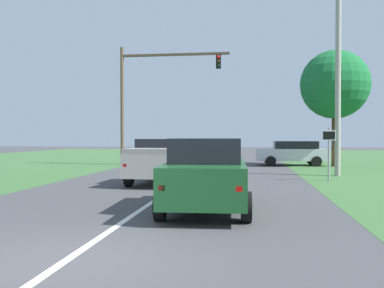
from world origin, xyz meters
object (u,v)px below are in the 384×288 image
Objects in this scene: keep_moving_sign at (329,147)px; utility_pole_right at (338,74)px; traffic_light at (149,87)px; crossing_suv_far at (293,152)px; red_suv_near at (207,173)px; oak_tree_right at (335,85)px; pickup_truck_lead at (162,160)px.

keep_moving_sign is 0.23× the size of utility_pole_right.
traffic_light is 10.79m from crossing_suv_far.
traffic_light reaches higher than red_suv_near.
oak_tree_right is 0.75× the size of utility_pole_right.
crossing_suv_far is at bearing 7.11° from traffic_light.
utility_pole_right is (8.09, 4.21, 4.11)m from pickup_truck_lead.
utility_pole_right is (11.22, -6.32, -0.24)m from traffic_light.
utility_pole_right is at bearing -78.99° from crossing_suv_far.
red_suv_near is at bearing -119.65° from keep_moving_sign.
crossing_suv_far is at bearing 101.01° from utility_pole_right.
pickup_truck_lead is 2.28× the size of keep_moving_sign.
utility_pole_right is (0.88, 2.54, 3.57)m from keep_moving_sign.
pickup_truck_lead is 7.42m from keep_moving_sign.
oak_tree_right reaches higher than keep_moving_sign.
pickup_truck_lead is 13.48m from crossing_suv_far.
pickup_truck_lead is at bearing -119.45° from crossing_suv_far.
keep_moving_sign is at bearing 13.00° from pickup_truck_lead.
traffic_light is 0.80× the size of utility_pole_right.
red_suv_near is at bearing -102.55° from crossing_suv_far.
keep_moving_sign is 10.11m from crossing_suv_far.
traffic_light is (-5.70, 17.02, 4.32)m from red_suv_near.
traffic_light is (-3.13, 10.52, 4.35)m from pickup_truck_lead.
keep_moving_sign is 10.45m from oak_tree_right.
red_suv_near is 0.97× the size of crossing_suv_far.
pickup_truck_lead is at bearing -73.44° from traffic_light.
utility_pole_right is (1.47, -7.53, 4.21)m from crossing_suv_far.
pickup_truck_lead is 0.53× the size of utility_pole_right.
traffic_light is at bearing -177.07° from oak_tree_right.
red_suv_near is at bearing -110.79° from oak_tree_right.
keep_moving_sign reaches higher than pickup_truck_lead.
traffic_light is at bearing -172.89° from crossing_suv_far.
oak_tree_right is 1.58× the size of crossing_suv_far.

